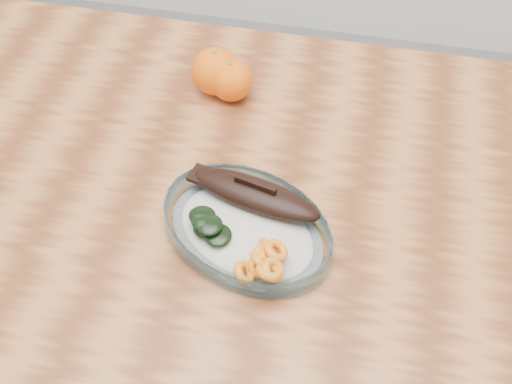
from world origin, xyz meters
TOP-DOWN VIEW (x-y plane):
  - dining_table at (0.00, 0.00)m, footprint 1.20×0.80m
  - plated_meal at (0.07, -0.06)m, footprint 0.59×0.59m
  - orange_left at (-0.02, 0.21)m, footprint 0.07×0.07m
  - orange_right at (-0.05, 0.22)m, footprint 0.08×0.08m

SIDE VIEW (x-z plane):
  - dining_table at x=0.00m, z-range 0.28..1.03m
  - plated_meal at x=0.07m, z-range 0.73..0.80m
  - orange_left at x=-0.02m, z-range 0.75..0.82m
  - orange_right at x=-0.05m, z-range 0.75..0.83m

